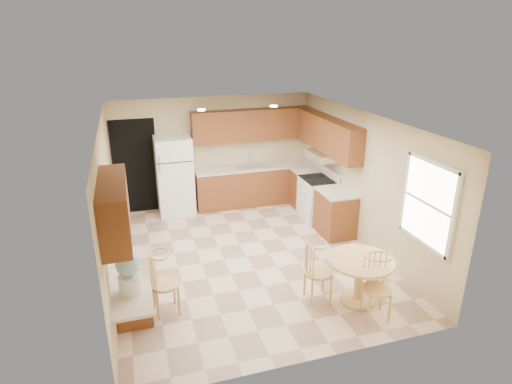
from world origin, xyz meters
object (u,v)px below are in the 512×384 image
object	(u,v)px
chair_table_b	(381,285)
refrigerator	(175,176)
stove	(318,198)
chair_desk	(165,280)
water_crock	(129,272)
dining_table	(360,274)
chair_table_a	(321,268)

from	to	relation	value
chair_table_b	refrigerator	bearing A→B (deg)	-54.68
refrigerator	stove	bearing A→B (deg)	-22.99
refrigerator	chair_desk	world-z (taller)	refrigerator
refrigerator	stove	xyz separation A→B (m)	(2.88, -1.22, -0.40)
refrigerator	water_crock	size ratio (longest dim) A/B	2.70
stove	dining_table	xyz separation A→B (m)	(-0.70, -2.99, 0.00)
dining_table	chair_desk	distance (m)	2.83
stove	dining_table	size ratio (longest dim) A/B	1.12
stove	dining_table	bearing A→B (deg)	-103.16
chair_table_a	chair_table_b	bearing A→B (deg)	45.76
dining_table	water_crock	bearing A→B (deg)	179.07
chair_table_a	refrigerator	bearing A→B (deg)	-155.42
refrigerator	chair_table_a	xyz separation A→B (m)	(1.63, -4.05, -0.29)
chair_desk	water_crock	world-z (taller)	water_crock
refrigerator	chair_desk	xyz separation A→B (m)	(-0.60, -3.69, -0.29)
chair_table_a	chair_table_b	distance (m)	0.88
stove	dining_table	world-z (taller)	stove
dining_table	chair_table_a	bearing A→B (deg)	163.89
refrigerator	chair_table_a	distance (m)	4.37
stove	water_crock	world-z (taller)	water_crock
chair_table_b	chair_desk	xyz separation A→B (m)	(-2.83, 1.00, 0.00)
refrigerator	chair_table_b	xyz separation A→B (m)	(2.23, -4.69, -0.29)
refrigerator	chair_table_b	world-z (taller)	refrigerator
chair_desk	dining_table	bearing A→B (deg)	73.16
chair_table_a	water_crock	distance (m)	2.72
water_crock	chair_desk	bearing A→B (deg)	45.90
refrigerator	water_crock	distance (m)	4.29
dining_table	water_crock	size ratio (longest dim) A/B	1.52
chair_table_a	stove	bearing A→B (deg)	158.88
stove	chair_table_a	distance (m)	3.09
dining_table	chair_desk	size ratio (longest dim) A/B	1.03
stove	chair_table_a	xyz separation A→B (m)	(-1.25, -2.83, 0.11)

